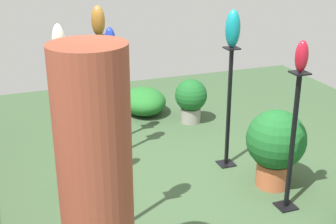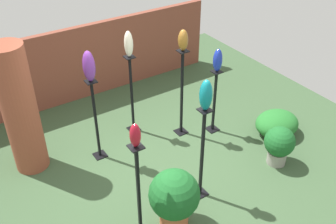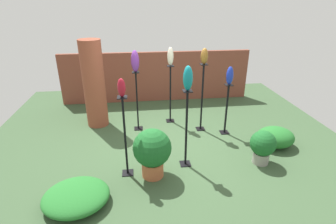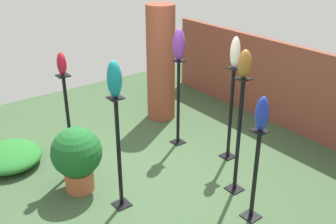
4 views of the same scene
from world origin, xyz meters
name	(u,v)px [view 1 (image 1 of 4)]	position (x,y,z in m)	size (l,w,h in m)	color
ground_plane	(178,184)	(0.00, 0.00, 0.00)	(8.00, 8.00, 0.00)	#385133
brick_pillar	(96,193)	(-1.61, 1.23, 1.04)	(0.51, 0.51, 2.08)	brown
pedestal_ivory	(67,138)	(0.21, 1.18, 0.67)	(0.20, 0.20, 1.45)	black
pedestal_violet	(117,169)	(-0.61, 0.85, 0.65)	(0.20, 0.20, 1.41)	black
pedestal_bronze	(103,105)	(0.88, 0.65, 0.74)	(0.20, 0.20, 1.60)	black
pedestal_cobalt	(113,104)	(1.39, 0.40, 0.54)	(0.20, 0.20, 1.19)	black
pedestal_ruby	(292,148)	(-0.84, -0.90, 0.69)	(0.20, 0.20, 1.48)	black
pedestal_teal	(229,113)	(0.25, -0.74, 0.69)	(0.20, 0.20, 1.49)	black
art_vase_ivory	(59,46)	(0.21, 1.18, 1.67)	(0.14, 0.14, 0.44)	beige
art_vase_violet	(113,65)	(-0.61, 0.85, 1.65)	(0.18, 0.20, 0.48)	#6B2D8C
art_vase_bronze	(98,21)	(0.88, 0.65, 1.77)	(0.16, 0.16, 0.35)	brown
art_vase_cobalt	(110,43)	(1.39, 0.40, 1.39)	(0.15, 0.15, 0.40)	#192D9E
art_vase_ruby	(302,56)	(-0.84, -0.90, 1.63)	(0.13, 0.12, 0.31)	maroon
art_vase_teal	(233,29)	(0.25, -0.74, 1.70)	(0.17, 0.17, 0.43)	#0F727A
potted_plant_walkway_edge	(191,98)	(1.69, -0.87, 0.38)	(0.48, 0.48, 0.67)	gray
potted_plant_mid_left	(276,144)	(-0.39, -1.01, 0.52)	(0.67, 0.67, 0.90)	#B25B38
foliage_bed_east	(144,101)	(2.27, -0.30, 0.21)	(0.80, 0.69, 0.41)	#236B28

